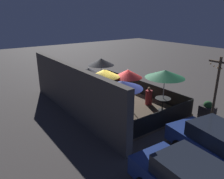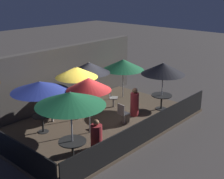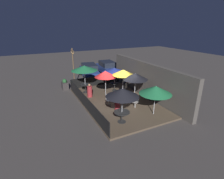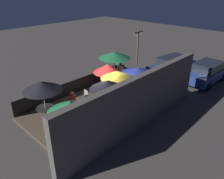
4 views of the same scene
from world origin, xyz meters
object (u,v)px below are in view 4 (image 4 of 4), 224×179
(dining_table_2, at_px, (46,110))
(patio_umbrella_2, at_px, (42,86))
(dining_table_0, at_px, (137,91))
(light_post, at_px, (138,50))
(patio_umbrella_3, at_px, (70,107))
(patron_1, at_px, (73,103))
(patron_0, at_px, (104,83))
(patio_umbrella_0, at_px, (138,71))
(parked_car_1, at_px, (207,72))
(patio_umbrella_5, at_px, (107,68))
(patio_umbrella_6, at_px, (117,75))
(planter_box, at_px, (119,68))
(patio_chair_0, at_px, (85,97))
(patio_chair_2, at_px, (88,114))
(dining_table_1, at_px, (114,77))
(patio_umbrella_4, at_px, (108,85))
(patio_chair_1, at_px, (135,100))
(parked_car_0, at_px, (173,66))
(patio_umbrella_1, at_px, (115,55))

(dining_table_2, bearing_deg, patio_umbrella_2, 180.00)
(dining_table_0, distance_m, light_post, 4.82)
(patio_umbrella_3, height_order, patron_1, patio_umbrella_3)
(patron_0, xyz_separation_m, patron_1, (3.35, 0.90, 0.09))
(patio_umbrella_0, distance_m, patron_1, 4.39)
(parked_car_1, bearing_deg, patio_umbrella_3, -5.51)
(patio_umbrella_5, height_order, patio_umbrella_6, patio_umbrella_6)
(light_post, xyz_separation_m, parked_car_1, (-2.39, 4.89, -1.27))
(patio_umbrella_0, height_order, patio_umbrella_2, patio_umbrella_2)
(patio_umbrella_6, distance_m, planter_box, 6.24)
(patio_umbrella_2, relative_size, light_post, 0.60)
(patio_chair_0, distance_m, patio_chair_2, 2.04)
(patron_0, bearing_deg, dining_table_1, -105.66)
(patio_umbrella_4, xyz_separation_m, dining_table_0, (-2.95, -0.31, -1.51))
(patio_chair_2, bearing_deg, patio_chair_1, -140.33)
(dining_table_0, bearing_deg, parked_car_0, -174.21)
(dining_table_0, distance_m, patron_0, 2.63)
(dining_table_0, bearing_deg, dining_table_1, -104.48)
(patio_umbrella_5, distance_m, light_post, 5.04)
(patron_0, bearing_deg, planter_box, -82.17)
(patio_umbrella_4, distance_m, dining_table_2, 3.74)
(patio_umbrella_5, bearing_deg, parked_car_0, 172.34)
(patio_umbrella_0, xyz_separation_m, patio_umbrella_6, (1.79, -0.12, 0.24))
(patio_chair_0, distance_m, patio_chair_1, 3.07)
(dining_table_1, distance_m, light_post, 3.26)
(patio_umbrella_5, bearing_deg, parked_car_1, 154.22)
(dining_table_0, relative_size, patio_chair_2, 0.87)
(patio_umbrella_6, distance_m, parked_car_0, 7.38)
(patron_0, height_order, planter_box, patron_0)
(dining_table_0, bearing_deg, patron_0, -79.83)
(patio_umbrella_5, xyz_separation_m, dining_table_0, (-1.23, 1.45, -1.49))
(patio_umbrella_1, distance_m, light_post, 2.97)
(patio_umbrella_3, height_order, patio_chair_0, patio_umbrella_3)
(dining_table_1, relative_size, dining_table_2, 0.95)
(dining_table_2, bearing_deg, patio_chair_0, 173.90)
(patio_umbrella_1, bearing_deg, patio_chair_0, 11.72)
(parked_car_1, bearing_deg, patron_1, -17.67)
(patio_umbrella_1, xyz_separation_m, patron_1, (4.49, 0.91, -1.67))
(patio_chair_0, bearing_deg, patio_umbrella_3, 46.27)
(patio_chair_1, relative_size, parked_car_0, 0.20)
(patron_0, distance_m, parked_car_0, 6.24)
(patio_chair_1, bearing_deg, dining_table_0, 0.00)
(patio_umbrella_6, relative_size, patio_chair_1, 2.59)
(planter_box, relative_size, parked_car_0, 0.22)
(dining_table_2, bearing_deg, patron_1, 162.44)
(patio_umbrella_5, distance_m, dining_table_1, 2.65)
(patio_umbrella_6, xyz_separation_m, light_post, (-5.41, -2.72, -0.18))
(patio_umbrella_1, xyz_separation_m, patio_umbrella_4, (3.62, 2.92, -0.18))
(patron_0, bearing_deg, patio_umbrella_3, 104.28)
(patio_umbrella_2, xyz_separation_m, patio_umbrella_4, (-2.36, 2.48, 0.07))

